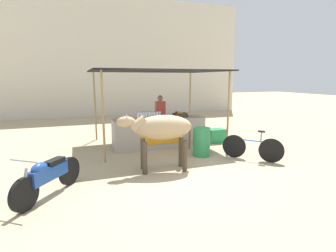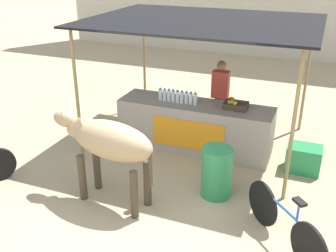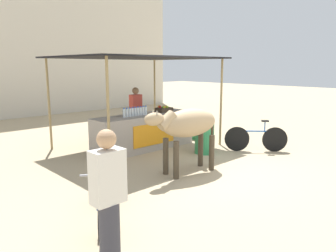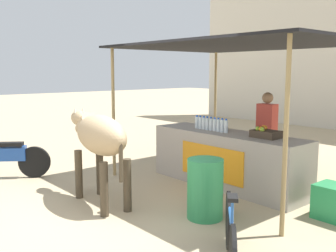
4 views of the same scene
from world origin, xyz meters
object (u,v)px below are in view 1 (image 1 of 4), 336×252
Objects in this scene: water_barrel at (201,142)px; cow at (161,129)px; vendor_behind_counter at (160,118)px; bicycle_leaning at (252,148)px; fruit_crate at (180,115)px; stall_counter at (159,132)px; cooler_box at (216,136)px; motorcycle_parked at (48,175)px.

cow is (-1.49, -0.77, 0.62)m from water_barrel.
vendor_behind_counter is 3.49m from bicycle_leaning.
vendor_behind_counter is at bearing 123.81° from fruit_crate.
cow is 2.73m from bicycle_leaning.
stall_counter reaches higher than cooler_box.
cow is at bearing -107.56° from vendor_behind_counter.
cow reaches higher than stall_counter.
stall_counter reaches higher than bicycle_leaning.
cow reaches higher than bicycle_leaning.
vendor_behind_counter is 1.10× the size of motorcycle_parked.
fruit_crate reaches higher than motorcycle_parked.
bicycle_leaning is (1.71, -3.00, -0.50)m from vendor_behind_counter.
cow is (-2.74, -2.10, 0.79)m from cooler_box.
cooler_box is (1.33, -0.14, -0.80)m from fruit_crate.
water_barrel reaches higher than cooler_box.
stall_counter is 2.36m from cow.
fruit_crate is (0.76, 0.05, 0.56)m from stall_counter.
stall_counter is 3.01m from bicycle_leaning.
water_barrel is 0.67× the size of bicycle_leaning.
water_barrel is (0.56, -2.18, -0.43)m from vendor_behind_counter.
bicycle_leaning is (2.00, -2.25, -0.13)m from stall_counter.
bicycle_leaning is at bearing -92.49° from cooler_box.
stall_counter is 6.82× the size of fruit_crate.
cow is 1.23× the size of motorcycle_parked.
vendor_behind_counter reaches higher than bicycle_leaning.
fruit_crate is 0.73× the size of cooler_box.
motorcycle_parked is at bearing -151.87° from cooler_box.
water_barrel is 0.56× the size of motorcycle_parked.
fruit_crate is 2.65m from cow.
vendor_behind_counter reaches higher than water_barrel.
motorcycle_parked reaches higher than bicycle_leaning.
stall_counter is at bearing 73.63° from cow.
vendor_behind_counter is (-0.47, 0.71, -0.19)m from fruit_crate.
cooler_box is 0.72× the size of water_barrel.
cow is at bearing 178.82° from bicycle_leaning.
water_barrel is at bearing -75.64° from vendor_behind_counter.
fruit_crate is 0.35× the size of bicycle_leaning.
vendor_behind_counter is 0.89× the size of cow.
cow is at bearing -142.55° from cooler_box.
cooler_box is at bearing 46.77° from water_barrel.
motorcycle_parked is at bearing -164.41° from cow.
stall_counter is at bearing 131.65° from bicycle_leaning.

